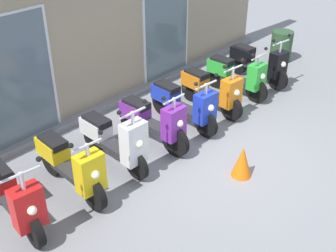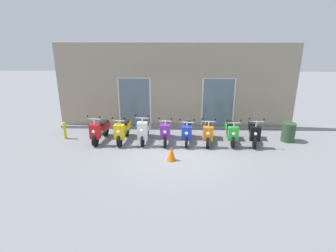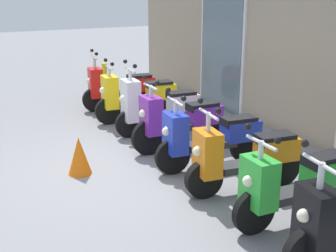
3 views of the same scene
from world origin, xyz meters
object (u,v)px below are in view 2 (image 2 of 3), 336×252
object	(u,v)px
scooter_green	(231,132)
traffic_cone	(171,153)
scooter_orange	(208,132)
scooter_red	(100,130)
scooter_white	(145,130)
scooter_yellow	(123,130)
scooter_purple	(166,131)
curb_bollard	(65,131)
trash_bin	(288,132)
scooter_blue	(187,131)
scooter_black	(254,132)

from	to	relation	value
scooter_green	traffic_cone	world-z (taller)	scooter_green
scooter_orange	scooter_green	size ratio (longest dim) A/B	1.02
scooter_red	scooter_white	world-z (taller)	scooter_white
scooter_red	scooter_yellow	xyz separation A→B (m)	(0.93, -0.02, 0.01)
scooter_white	scooter_purple	bearing A→B (deg)	-1.74
traffic_cone	scooter_orange	bearing A→B (deg)	48.84
scooter_white	curb_bollard	distance (m)	3.34
trash_bin	scooter_green	bearing A→B (deg)	-174.59
scooter_yellow	scooter_white	world-z (taller)	scooter_white
traffic_cone	curb_bollard	distance (m)	4.82
scooter_purple	traffic_cone	xyz separation A→B (m)	(0.24, -1.65, -0.21)
scooter_red	scooter_white	distance (m)	1.80
scooter_blue	scooter_green	distance (m)	1.73
scooter_green	trash_bin	bearing A→B (deg)	5.41
scooter_yellow	scooter_green	xyz separation A→B (m)	(4.30, -0.02, -0.00)
scooter_black	scooter_yellow	bearing A→B (deg)	179.82
scooter_red	scooter_blue	size ratio (longest dim) A/B	0.95
scooter_white	scooter_blue	bearing A→B (deg)	-0.03
scooter_white	traffic_cone	distance (m)	2.02
scooter_yellow	scooter_purple	bearing A→B (deg)	-0.94
scooter_orange	scooter_green	distance (m)	0.90
scooter_red	scooter_green	bearing A→B (deg)	-0.45
scooter_green	traffic_cone	distance (m)	2.88
scooter_orange	scooter_yellow	bearing A→B (deg)	179.49
scooter_black	curb_bollard	bearing A→B (deg)	178.10
scooter_yellow	curb_bollard	xyz separation A→B (m)	(-2.46, 0.24, -0.12)
scooter_orange	trash_bin	distance (m)	3.26
scooter_red	traffic_cone	distance (m)	3.36
scooter_yellow	scooter_blue	world-z (taller)	scooter_yellow
trash_bin	traffic_cone	bearing A→B (deg)	-158.16
curb_bollard	scooter_orange	bearing A→B (deg)	-2.61
scooter_red	scooter_yellow	distance (m)	0.93
traffic_cone	trash_bin	distance (m)	5.06
scooter_green	scooter_yellow	bearing A→B (deg)	179.69
scooter_white	trash_bin	xyz separation A→B (m)	(5.79, 0.20, -0.12)
scooter_white	curb_bollard	bearing A→B (deg)	175.87
scooter_orange	scooter_blue	bearing A→B (deg)	178.15
scooter_red	scooter_white	xyz separation A→B (m)	(1.80, -0.02, 0.04)
scooter_red	scooter_purple	world-z (taller)	scooter_red
curb_bollard	scooter_purple	bearing A→B (deg)	-3.64
traffic_cone	trash_bin	xyz separation A→B (m)	(4.70, 1.88, 0.12)
traffic_cone	scooter_yellow	bearing A→B (deg)	139.34
scooter_black	scooter_red	bearing A→B (deg)	179.68
scooter_yellow	traffic_cone	size ratio (longest dim) A/B	3.12
scooter_white	scooter_orange	size ratio (longest dim) A/B	1.00
scooter_blue	curb_bollard	distance (m)	5.04
scooter_black	trash_bin	world-z (taller)	scooter_black
scooter_purple	scooter_yellow	bearing A→B (deg)	179.06
scooter_blue	trash_bin	distance (m)	4.09
scooter_purple	scooter_green	xyz separation A→B (m)	(2.58, 0.01, -0.00)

